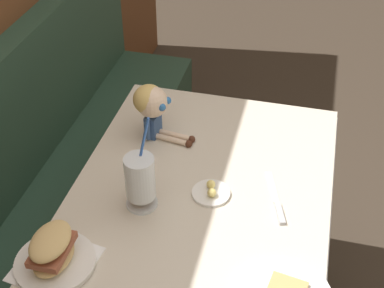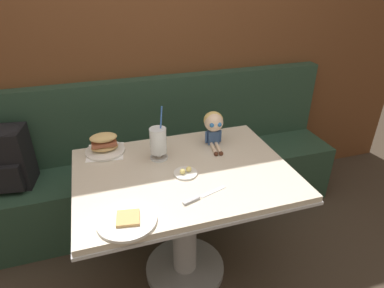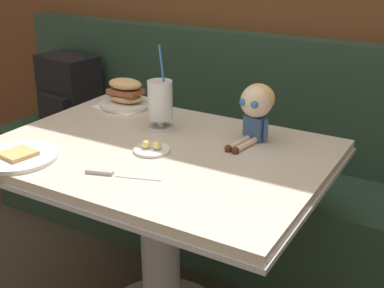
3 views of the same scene
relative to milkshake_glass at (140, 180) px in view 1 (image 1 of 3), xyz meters
The scene contains 7 objects.
booth_bench 0.70m from the milkshake_glass, 78.77° to the left, with size 2.60×0.48×1.00m.
diner_table 0.35m from the milkshake_glass, 59.78° to the right, with size 1.11×0.81×0.74m.
milkshake_glass is the anchor object (origin of this frame).
sandwich_plate 0.32m from the milkshake_glass, 150.45° to the left, with size 0.23×0.23×0.12m.
butter_saucer 0.23m from the milkshake_glass, 64.18° to the right, with size 0.12×0.12×0.04m.
butter_knife 0.42m from the milkshake_glass, 77.68° to the right, with size 0.23×0.09×0.01m.
seated_doll 0.35m from the milkshake_glass, 11.31° to the left, with size 0.13×0.23×0.20m.
Camera 1 is at (-1.21, -0.09, 1.92)m, focal length 51.10 mm.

